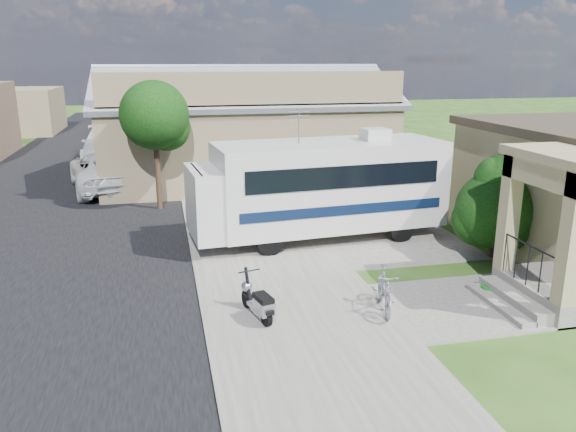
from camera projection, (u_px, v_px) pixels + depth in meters
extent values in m
plane|color=#204011|center=(334.00, 299.00, 12.73)|extent=(120.00, 120.00, 0.00)
cube|color=black|center=(57.00, 208.00, 20.53)|extent=(9.00, 80.00, 0.02)
cube|color=#5D5A54|center=(233.00, 198.00, 21.91)|extent=(4.00, 80.00, 0.06)
cube|color=#5D5A54|center=(337.00, 235.00, 17.27)|extent=(7.00, 6.00, 0.05)
cube|color=#5D5A54|center=(477.00, 303.00, 12.42)|extent=(4.00, 3.00, 0.05)
cube|color=black|center=(491.00, 188.00, 15.97)|extent=(0.04, 1.10, 1.20)
cube|color=#5D5A54|center=(554.00, 293.00, 12.44)|extent=(1.60, 2.40, 0.50)
cube|color=#5D5A54|center=(513.00, 300.00, 12.25)|extent=(0.40, 2.16, 0.32)
cube|color=#5D5A54|center=(499.00, 305.00, 12.20)|extent=(0.35, 2.16, 0.16)
cube|color=#8D8059|center=(509.00, 213.00, 12.84)|extent=(0.35, 0.35, 2.70)
cube|color=#8D8059|center=(571.00, 240.00, 10.92)|extent=(0.35, 0.35, 2.70)
cube|color=#8D8059|center=(544.00, 174.00, 11.58)|extent=(0.35, 2.40, 0.50)
cylinder|color=black|center=(530.00, 246.00, 11.97)|extent=(0.04, 1.70, 0.04)
cube|color=#78694B|center=(243.00, 138.00, 25.40)|extent=(12.00, 8.00, 3.60)
cube|color=slate|center=(249.00, 87.00, 22.89)|extent=(12.50, 4.40, 1.78)
cube|color=slate|center=(236.00, 83.00, 26.65)|extent=(12.50, 4.40, 1.78)
cube|color=slate|center=(241.00, 69.00, 24.58)|extent=(12.50, 0.50, 0.22)
cube|color=#78694B|center=(257.00, 89.00, 21.10)|extent=(11.76, 0.20, 1.30)
cube|color=#78694B|center=(0.00, 111.00, 41.06)|extent=(8.00, 7.00, 3.20)
cylinder|color=black|center=(157.00, 166.00, 19.96)|extent=(0.20, 0.20, 3.15)
sphere|color=black|center=(154.00, 115.00, 19.47)|extent=(2.40, 2.40, 2.40)
sphere|color=black|center=(167.00, 127.00, 19.87)|extent=(1.68, 1.68, 1.68)
cylinder|color=black|center=(157.00, 131.00, 29.33)|extent=(0.20, 0.20, 3.29)
sphere|color=black|center=(155.00, 94.00, 28.83)|extent=(2.40, 2.40, 2.40)
sphere|color=black|center=(163.00, 103.00, 29.23)|extent=(1.68, 1.68, 1.68)
cylinder|color=black|center=(157.00, 117.00, 37.83)|extent=(0.20, 0.20, 3.01)
sphere|color=black|center=(156.00, 91.00, 37.36)|extent=(2.40, 2.40, 2.40)
sphere|color=black|center=(162.00, 97.00, 37.75)|extent=(1.68, 1.68, 1.68)
cube|color=beige|center=(329.00, 184.00, 16.63)|extent=(6.90, 2.98, 2.49)
cube|color=beige|center=(204.00, 203.00, 15.61)|extent=(0.96, 2.34, 1.92)
cube|color=black|center=(197.00, 185.00, 15.41)|extent=(0.24, 2.03, 0.86)
cube|color=black|center=(346.00, 177.00, 15.39)|extent=(5.69, 0.53, 0.62)
cube|color=black|center=(315.00, 162.00, 17.62)|extent=(5.69, 0.53, 0.62)
cube|color=black|center=(345.00, 210.00, 15.65)|extent=(6.02, 0.55, 0.29)
cube|color=black|center=(315.00, 192.00, 17.87)|extent=(6.02, 0.55, 0.29)
cube|color=beige|center=(375.00, 134.00, 16.67)|extent=(0.82, 0.74, 0.34)
cylinder|color=#98989F|center=(299.00, 127.00, 15.88)|extent=(0.04, 0.04, 0.96)
cylinder|color=black|center=(270.00, 241.00, 15.36)|extent=(0.79, 0.33, 0.77)
cylinder|color=black|center=(251.00, 221.00, 17.30)|extent=(0.79, 0.33, 0.77)
cylinder|color=black|center=(401.00, 228.00, 16.55)|extent=(0.79, 0.33, 0.77)
cylinder|color=black|center=(370.00, 211.00, 18.48)|extent=(0.79, 0.33, 0.77)
cylinder|color=black|center=(491.00, 243.00, 15.27)|extent=(0.17, 0.17, 0.84)
sphere|color=black|center=(495.00, 210.00, 15.02)|extent=(2.09, 2.09, 2.09)
sphere|color=black|center=(504.00, 191.00, 15.29)|extent=(1.67, 1.67, 1.67)
sphere|color=black|center=(479.00, 220.00, 15.23)|extent=(1.46, 1.46, 1.46)
sphere|color=black|center=(507.00, 227.00, 14.88)|extent=(1.25, 1.25, 1.25)
sphere|color=black|center=(498.00, 179.00, 14.79)|extent=(1.25, 1.25, 1.25)
cylinder|color=black|center=(266.00, 317.00, 11.26)|extent=(0.20, 0.40, 0.39)
cylinder|color=black|center=(247.00, 299.00, 12.10)|extent=(0.20, 0.40, 0.39)
cube|color=#98989F|center=(257.00, 306.00, 11.63)|extent=(0.38, 0.54, 0.07)
cube|color=#98989F|center=(264.00, 307.00, 11.29)|extent=(0.41, 0.55, 0.27)
cube|color=black|center=(263.00, 298.00, 11.28)|extent=(0.39, 0.58, 0.11)
cube|color=black|center=(269.00, 312.00, 11.11)|extent=(0.20, 0.21, 0.09)
cylinder|color=black|center=(248.00, 285.00, 11.95)|extent=(0.14, 0.31, 0.74)
sphere|color=#98989F|center=(247.00, 286.00, 12.02)|extent=(0.25, 0.25, 0.25)
sphere|color=black|center=(246.00, 285.00, 12.08)|extent=(0.11, 0.11, 0.11)
cylinder|color=black|center=(249.00, 271.00, 11.80)|extent=(0.48, 0.15, 0.03)
cube|color=black|center=(247.00, 294.00, 12.07)|extent=(0.18, 0.27, 0.05)
imported|color=#98989F|center=(384.00, 293.00, 11.90)|extent=(0.78, 1.61, 0.93)
imported|color=silver|center=(106.00, 171.00, 23.22)|extent=(3.67, 6.12, 1.59)
imported|color=silver|center=(106.00, 145.00, 29.97)|extent=(2.62, 5.88, 1.68)
cylinder|color=#156B1C|center=(490.00, 291.00, 12.93)|extent=(0.40, 0.40, 0.18)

